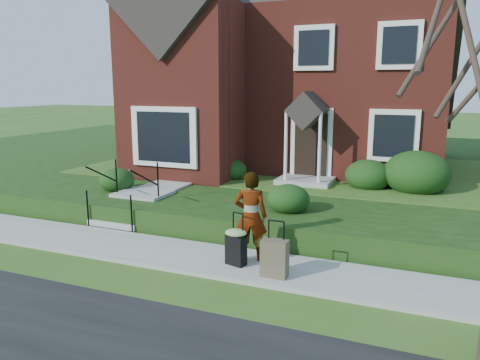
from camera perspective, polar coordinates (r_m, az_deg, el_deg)
The scene contains 10 objects.
ground at distance 9.95m, azimuth -7.00°, elevation -9.31°, with size 120.00×120.00×0.00m, color #2D5119.
sidewalk at distance 9.94m, azimuth -7.00°, elevation -9.09°, with size 60.00×1.60×0.08m, color #9E9B93.
terrace at distance 19.26m, azimuth 20.22°, elevation 1.15°, with size 44.00×20.00×0.60m, color #16340E.
walkway at distance 15.17m, azimuth -6.06°, elevation 0.44°, with size 1.20×6.00×0.06m, color #9E9B93.
main_house at distance 18.42m, azimuth 7.41°, elevation 16.82°, with size 10.40×10.20×9.40m.
front_steps at distance 12.59m, azimuth -12.88°, elevation -2.80°, with size 1.40×2.02×1.50m.
foundation_shrubs at distance 13.84m, azimuth 7.61°, elevation 1.41°, with size 10.27×4.79×1.28m.
woman at distance 9.25m, azimuth 1.31°, elevation -4.42°, with size 0.66×0.43×1.81m, color #999999.
suitcase_black at distance 9.14m, azimuth -0.50°, elevation -7.90°, with size 0.51×0.46×1.04m.
suitcase_olive at distance 8.65m, azimuth 4.24°, elevation -9.48°, with size 0.48×0.27×1.04m.
Camera 1 is at (4.63, -8.08, 3.52)m, focal length 35.00 mm.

